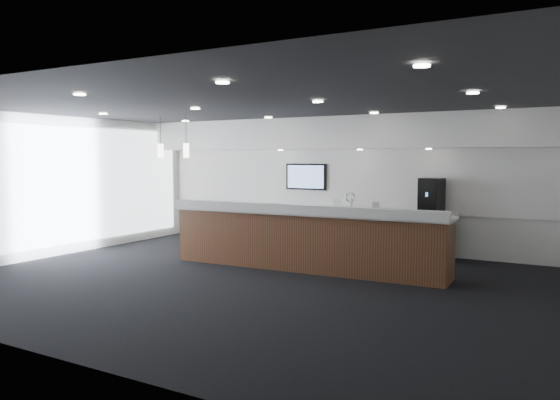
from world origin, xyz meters
The scene contains 21 objects.
ground centered at (0.00, 0.00, 0.00)m, with size 10.00×10.00×0.00m, color black.
ceiling centered at (0.00, 0.00, 3.00)m, with size 10.00×8.00×0.02m, color black.
back_wall centered at (0.00, 4.00, 1.50)m, with size 10.00×0.02×3.00m, color white.
left_wall centered at (-5.00, 0.00, 1.50)m, with size 0.02×8.00×3.00m, color white.
soffit_bulkhead centered at (0.00, 3.55, 2.65)m, with size 10.00×0.90×0.70m, color white.
alcove_panel centered at (0.00, 3.97, 1.60)m, with size 9.80×0.06×1.40m, color white.
window_blinds_wall centered at (-4.96, 0.00, 1.50)m, with size 0.04×7.36×2.55m, color silver.
back_credenza centered at (0.00, 3.64, 0.48)m, with size 5.06×0.66×0.95m.
wall_tv centered at (-1.00, 3.91, 1.65)m, with size 1.05×0.08×0.62m.
pendant_left centered at (-2.40, 0.80, 2.25)m, with size 0.12×0.12×0.30m, color #F6E3C0.
pendant_right centered at (-3.10, 0.80, 2.25)m, with size 0.12×0.12×0.30m, color #F6E3C0.
ceiling_can_lights centered at (0.00, 0.00, 2.97)m, with size 7.00×5.00×0.02m, color white, non-canonical shape.
service_counter centered at (0.28, 1.38, 0.57)m, with size 5.45×1.09×1.49m.
coffee_machine centered at (2.04, 3.68, 1.32)m, with size 0.48×0.58×0.73m.
info_sign_left centered at (-0.03, 3.55, 1.06)m, with size 0.16×0.02×0.23m, color silver.
info_sign_right centered at (0.89, 3.52, 1.05)m, with size 0.16×0.02×0.21m, color silver.
cup_0 centered at (1.57, 3.53, 1.00)m, with size 0.10×0.10×0.09m, color white.
cup_1 centered at (1.43, 3.53, 1.00)m, with size 0.10×0.10×0.09m, color white.
cup_2 centered at (1.29, 3.53, 1.00)m, with size 0.10×0.10×0.09m, color white.
cup_3 centered at (1.15, 3.53, 1.00)m, with size 0.10×0.10×0.09m, color white.
cup_4 centered at (1.01, 3.53, 1.00)m, with size 0.10×0.10×0.09m, color white.
Camera 1 is at (4.94, -7.67, 2.11)m, focal length 35.00 mm.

